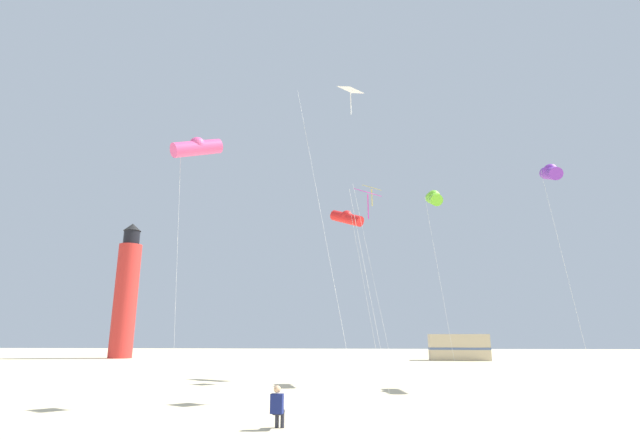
{
  "coord_description": "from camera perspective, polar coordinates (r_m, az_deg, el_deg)",
  "views": [
    {
      "loc": [
        0.45,
        -7.55,
        2.46
      ],
      "look_at": [
        -0.93,
        9.15,
        6.67
      ],
      "focal_mm": 26.29,
      "sensor_mm": 36.0,
      "label": 1
    }
  ],
  "objects": [
    {
      "name": "kite_diamond_gold",
      "position": [
        29.11,
        6.32,
        2.97
      ],
      "size": [
        2.15,
        1.78,
        11.71
      ],
      "color": "silver",
      "rests_on": "ground"
    },
    {
      "name": "kite_tube_rainbow",
      "position": [
        23.08,
        -14.73,
        8.55
      ],
      "size": [
        2.28,
        2.24,
        11.87
      ],
      "color": "silver",
      "rests_on": "ground"
    },
    {
      "name": "rv_van_tan",
      "position": [
        55.57,
        16.53,
        -14.64
      ],
      "size": [
        6.56,
        2.69,
        2.8
      ],
      "rotation": [
        0.0,
        0.0,
        -0.05
      ],
      "color": "#C6B28C",
      "rests_on": "ground"
    },
    {
      "name": "kite_diamond_white",
      "position": [
        21.2,
        3.47,
        14.04
      ],
      "size": [
        2.98,
        2.98,
        13.35
      ],
      "color": "silver",
      "rests_on": "ground"
    },
    {
      "name": "kite_tube_lime",
      "position": [
        28.76,
        13.69,
        2.59
      ],
      "size": [
        1.23,
        2.51,
        11.22
      ],
      "color": "silver",
      "rests_on": "ground"
    },
    {
      "name": "kite_flyer_standing",
      "position": [
        14.04,
        -5.18,
        -21.6
      ],
      "size": [
        0.36,
        0.53,
        1.16
      ],
      "rotation": [
        0.0,
        0.0,
        3.05
      ],
      "color": "navy",
      "rests_on": "ground"
    },
    {
      "name": "kite_tube_violet",
      "position": [
        28.9,
        26.28,
        5.19
      ],
      "size": [
        1.3,
        2.58,
        11.98
      ],
      "color": "silver",
      "rests_on": "ground"
    },
    {
      "name": "kite_diamond_magenta",
      "position": [
        20.55,
        5.84,
        2.49
      ],
      "size": [
        1.49,
        1.42,
        8.84
      ],
      "color": "silver",
      "rests_on": "ground"
    },
    {
      "name": "lighthouse_distant",
      "position": [
        64.09,
        -22.54,
        -8.22
      ],
      "size": [
        2.8,
        2.8,
        16.8
      ],
      "color": "red",
      "rests_on": "ground"
    },
    {
      "name": "kite_tube_scarlet",
      "position": [
        31.09,
        3.28,
        0.28
      ],
      "size": [
        3.19,
        3.01,
        10.87
      ],
      "color": "silver",
      "rests_on": "ground"
    }
  ]
}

